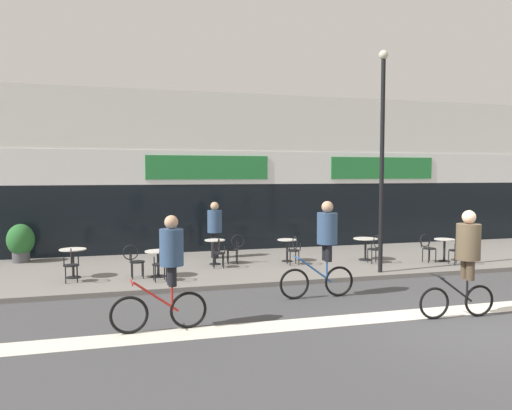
{
  "coord_description": "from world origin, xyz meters",
  "views": [
    {
      "loc": [
        -6.6,
        -7.58,
        2.91
      ],
      "look_at": [
        -2.87,
        5.78,
        2.03
      ],
      "focal_mm": 35.0,
      "sensor_mm": 36.0,
      "label": 1
    }
  ],
  "objects_px": {
    "cyclist_2": "(168,264)",
    "cyclist_0": "(325,241)",
    "bistro_table_4": "(365,244)",
    "cafe_chair_2_side": "(235,247)",
    "bistro_table_3": "(287,246)",
    "cafe_chair_3_near": "(294,248)",
    "cafe_chair_5_side": "(427,246)",
    "cyclist_1": "(466,253)",
    "cafe_chair_2_near": "(219,251)",
    "bistro_table_0": "(73,257)",
    "bistro_table_5": "(444,245)",
    "cafe_chair_5_near": "(457,248)",
    "cafe_chair_1_near": "(160,262)",
    "planter_pot": "(21,242)",
    "cafe_chair_0_near": "(71,263)",
    "cafe_chair_1_side": "(134,259)",
    "bistro_table_2": "(215,247)",
    "pedestrian_near_end": "(215,225)",
    "bistro_table_1": "(158,258)",
    "cafe_chair_4_near": "(375,247)",
    "lamp_post": "(382,148)"
  },
  "relations": [
    {
      "from": "bistro_table_3",
      "to": "planter_pot",
      "type": "xyz_separation_m",
      "value": [
        -8.11,
        2.14,
        0.15
      ]
    },
    {
      "from": "cafe_chair_1_side",
      "to": "cyclist_2",
      "type": "bearing_deg",
      "value": -87.83
    },
    {
      "from": "cafe_chair_5_near",
      "to": "planter_pot",
      "type": "distance_m",
      "value": 13.56
    },
    {
      "from": "bistro_table_0",
      "to": "cafe_chair_5_near",
      "type": "distance_m",
      "value": 11.2
    },
    {
      "from": "cafe_chair_2_near",
      "to": "cyclist_1",
      "type": "relative_size",
      "value": 0.41
    },
    {
      "from": "cafe_chair_5_near",
      "to": "cyclist_2",
      "type": "distance_m",
      "value": 9.82
    },
    {
      "from": "bistro_table_2",
      "to": "lamp_post",
      "type": "distance_m",
      "value": 5.76
    },
    {
      "from": "bistro_table_1",
      "to": "cafe_chair_5_near",
      "type": "relative_size",
      "value": 0.79
    },
    {
      "from": "cafe_chair_1_side",
      "to": "planter_pot",
      "type": "relative_size",
      "value": 0.75
    },
    {
      "from": "bistro_table_5",
      "to": "lamp_post",
      "type": "height_order",
      "value": "lamp_post"
    },
    {
      "from": "cafe_chair_1_near",
      "to": "cyclist_2",
      "type": "relative_size",
      "value": 0.42
    },
    {
      "from": "planter_pot",
      "to": "cyclist_0",
      "type": "bearing_deg",
      "value": -39.39
    },
    {
      "from": "bistro_table_5",
      "to": "cafe_chair_1_near",
      "type": "bearing_deg",
      "value": -176.23
    },
    {
      "from": "cafe_chair_5_near",
      "to": "cafe_chair_5_side",
      "type": "distance_m",
      "value": 0.88
    },
    {
      "from": "bistro_table_3",
      "to": "cyclist_2",
      "type": "distance_m",
      "value": 7.08
    },
    {
      "from": "bistro_table_2",
      "to": "cafe_chair_5_near",
      "type": "relative_size",
      "value": 0.84
    },
    {
      "from": "bistro_table_0",
      "to": "bistro_table_5",
      "type": "height_order",
      "value": "bistro_table_0"
    },
    {
      "from": "cafe_chair_3_near",
      "to": "cyclist_0",
      "type": "bearing_deg",
      "value": 172.39
    },
    {
      "from": "cafe_chair_0_near",
      "to": "pedestrian_near_end",
      "type": "xyz_separation_m",
      "value": [
        4.24,
        2.7,
        0.58
      ]
    },
    {
      "from": "bistro_table_5",
      "to": "cyclist_0",
      "type": "xyz_separation_m",
      "value": [
        -5.31,
        -2.79,
        0.7
      ]
    },
    {
      "from": "cafe_chair_2_near",
      "to": "cyclist_2",
      "type": "bearing_deg",
      "value": 164.21
    },
    {
      "from": "cafe_chair_0_near",
      "to": "cafe_chair_1_side",
      "type": "relative_size",
      "value": 1.0
    },
    {
      "from": "cafe_chair_3_near",
      "to": "bistro_table_3",
      "type": "bearing_deg",
      "value": 0.44
    },
    {
      "from": "bistro_table_3",
      "to": "bistro_table_4",
      "type": "height_order",
      "value": "bistro_table_4"
    },
    {
      "from": "cafe_chair_2_side",
      "to": "cafe_chair_3_near",
      "type": "xyz_separation_m",
      "value": [
        1.67,
        -0.74,
        0.0
      ]
    },
    {
      "from": "cafe_chair_3_near",
      "to": "pedestrian_near_end",
      "type": "bearing_deg",
      "value": 48.02
    },
    {
      "from": "cafe_chair_2_near",
      "to": "cafe_chair_0_near",
      "type": "bearing_deg",
      "value": 108.09
    },
    {
      "from": "cafe_chair_2_near",
      "to": "cafe_chair_3_near",
      "type": "bearing_deg",
      "value": -87.82
    },
    {
      "from": "bistro_table_4",
      "to": "lamp_post",
      "type": "bearing_deg",
      "value": -105.79
    },
    {
      "from": "cafe_chair_2_side",
      "to": "planter_pot",
      "type": "distance_m",
      "value": 6.75
    },
    {
      "from": "bistro_table_1",
      "to": "cafe_chair_4_near",
      "type": "relative_size",
      "value": 0.79
    },
    {
      "from": "planter_pot",
      "to": "cyclist_1",
      "type": "bearing_deg",
      "value": -41.35
    },
    {
      "from": "cyclist_2",
      "to": "cyclist_0",
      "type": "bearing_deg",
      "value": -160.52
    },
    {
      "from": "cafe_chair_5_side",
      "to": "cyclist_1",
      "type": "distance_m",
      "value": 5.73
    },
    {
      "from": "cafe_chair_2_side",
      "to": "cyclist_2",
      "type": "bearing_deg",
      "value": 71.47
    },
    {
      "from": "cafe_chair_5_near",
      "to": "bistro_table_3",
      "type": "bearing_deg",
      "value": 66.04
    },
    {
      "from": "cafe_chair_3_near",
      "to": "planter_pot",
      "type": "relative_size",
      "value": 0.75
    },
    {
      "from": "bistro_table_2",
      "to": "cafe_chair_5_side",
      "type": "height_order",
      "value": "cafe_chair_5_side"
    },
    {
      "from": "pedestrian_near_end",
      "to": "cyclist_1",
      "type": "bearing_deg",
      "value": -79.51
    },
    {
      "from": "bistro_table_4",
      "to": "cafe_chair_2_near",
      "type": "height_order",
      "value": "cafe_chair_2_near"
    },
    {
      "from": "cafe_chair_0_near",
      "to": "cafe_chair_4_near",
      "type": "distance_m",
      "value": 8.84
    },
    {
      "from": "cafe_chair_2_near",
      "to": "planter_pot",
      "type": "relative_size",
      "value": 0.75
    },
    {
      "from": "bistro_table_5",
      "to": "cafe_chair_1_near",
      "type": "distance_m",
      "value": 8.95
    },
    {
      "from": "bistro_table_2",
      "to": "pedestrian_near_end",
      "type": "relative_size",
      "value": 0.41
    },
    {
      "from": "cafe_chair_5_near",
      "to": "bistro_table_5",
      "type": "bearing_deg",
      "value": -1.75
    },
    {
      "from": "cafe_chair_5_side",
      "to": "cyclist_1",
      "type": "bearing_deg",
      "value": -123.48
    },
    {
      "from": "bistro_table_2",
      "to": "bistro_table_3",
      "type": "relative_size",
      "value": 1.08
    },
    {
      "from": "bistro_table_3",
      "to": "cyclist_2",
      "type": "xyz_separation_m",
      "value": [
        -4.27,
        -5.62,
        0.62
      ]
    },
    {
      "from": "planter_pot",
      "to": "cyclist_0",
      "type": "relative_size",
      "value": 0.53
    },
    {
      "from": "bistro_table_4",
      "to": "cafe_chair_2_side",
      "type": "bearing_deg",
      "value": 172.57
    }
  ]
}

